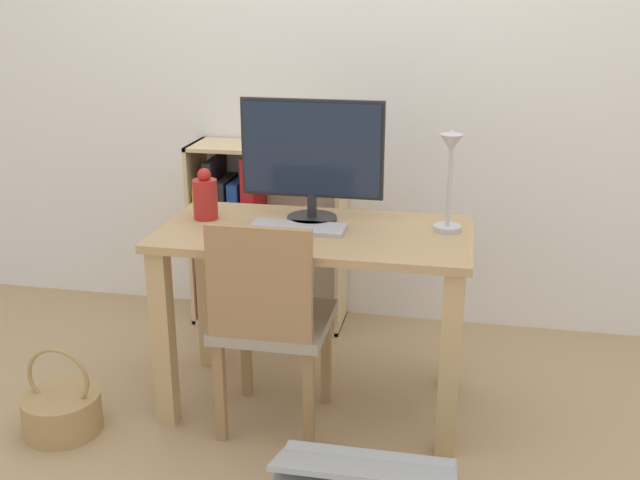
{
  "coord_description": "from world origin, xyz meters",
  "views": [
    {
      "loc": [
        0.53,
        -2.55,
        1.57
      ],
      "look_at": [
        0.0,
        0.1,
        0.65
      ],
      "focal_mm": 42.0,
      "sensor_mm": 36.0,
      "label": 1
    }
  ],
  "objects_px": {
    "desk_lamp": "(450,174)",
    "bookshelf": "(246,239)",
    "vase": "(205,197)",
    "chair": "(270,318)",
    "monitor": "(312,154)",
    "keyboard": "(298,228)",
    "basket": "(62,410)"
  },
  "relations": [
    {
      "from": "vase",
      "to": "chair",
      "type": "relative_size",
      "value": 0.24
    },
    {
      "from": "monitor",
      "to": "bookshelf",
      "type": "distance_m",
      "value": 0.95
    },
    {
      "from": "chair",
      "to": "basket",
      "type": "relative_size",
      "value": 2.45
    },
    {
      "from": "desk_lamp",
      "to": "basket",
      "type": "xyz_separation_m",
      "value": [
        -1.35,
        -0.4,
        -0.86
      ]
    },
    {
      "from": "vase",
      "to": "chair",
      "type": "distance_m",
      "value": 0.55
    },
    {
      "from": "desk_lamp",
      "to": "chair",
      "type": "xyz_separation_m",
      "value": [
        -0.6,
        -0.24,
        -0.5
      ]
    },
    {
      "from": "desk_lamp",
      "to": "chair",
      "type": "height_order",
      "value": "desk_lamp"
    },
    {
      "from": "keyboard",
      "to": "bookshelf",
      "type": "distance_m",
      "value": 0.91
    },
    {
      "from": "basket",
      "to": "monitor",
      "type": "bearing_deg",
      "value": 30.1
    },
    {
      "from": "keyboard",
      "to": "chair",
      "type": "xyz_separation_m",
      "value": [
        -0.06,
        -0.2,
        -0.28
      ]
    },
    {
      "from": "chair",
      "to": "basket",
      "type": "height_order",
      "value": "chair"
    },
    {
      "from": "monitor",
      "to": "desk_lamp",
      "type": "bearing_deg",
      "value": -9.83
    },
    {
      "from": "monitor",
      "to": "vase",
      "type": "xyz_separation_m",
      "value": [
        -0.4,
        -0.06,
        -0.17
      ]
    },
    {
      "from": "monitor",
      "to": "keyboard",
      "type": "relative_size",
      "value": 1.54
    },
    {
      "from": "desk_lamp",
      "to": "bookshelf",
      "type": "xyz_separation_m",
      "value": [
        -0.97,
        0.7,
        -0.53
      ]
    },
    {
      "from": "monitor",
      "to": "basket",
      "type": "xyz_separation_m",
      "value": [
        -0.84,
        -0.49,
        -0.9
      ]
    },
    {
      "from": "keyboard",
      "to": "basket",
      "type": "height_order",
      "value": "keyboard"
    },
    {
      "from": "vase",
      "to": "chair",
      "type": "xyz_separation_m",
      "value": [
        0.32,
        -0.27,
        -0.36
      ]
    },
    {
      "from": "bookshelf",
      "to": "monitor",
      "type": "bearing_deg",
      "value": -53.36
    },
    {
      "from": "keyboard",
      "to": "vase",
      "type": "distance_m",
      "value": 0.39
    },
    {
      "from": "desk_lamp",
      "to": "chair",
      "type": "bearing_deg",
      "value": -157.92
    },
    {
      "from": "vase",
      "to": "bookshelf",
      "type": "distance_m",
      "value": 0.78
    },
    {
      "from": "vase",
      "to": "desk_lamp",
      "type": "bearing_deg",
      "value": -1.98
    },
    {
      "from": "keyboard",
      "to": "chair",
      "type": "height_order",
      "value": "chair"
    },
    {
      "from": "chair",
      "to": "desk_lamp",
      "type": "bearing_deg",
      "value": 21.98
    },
    {
      "from": "monitor",
      "to": "keyboard",
      "type": "xyz_separation_m",
      "value": [
        -0.03,
        -0.13,
        -0.25
      ]
    },
    {
      "from": "keyboard",
      "to": "vase",
      "type": "height_order",
      "value": "vase"
    },
    {
      "from": "vase",
      "to": "bookshelf",
      "type": "bearing_deg",
      "value": 94.38
    },
    {
      "from": "desk_lamp",
      "to": "monitor",
      "type": "bearing_deg",
      "value": 170.17
    },
    {
      "from": "keyboard",
      "to": "desk_lamp",
      "type": "relative_size",
      "value": 0.93
    },
    {
      "from": "monitor",
      "to": "desk_lamp",
      "type": "distance_m",
      "value": 0.52
    },
    {
      "from": "desk_lamp",
      "to": "basket",
      "type": "bearing_deg",
      "value": -163.5
    }
  ]
}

